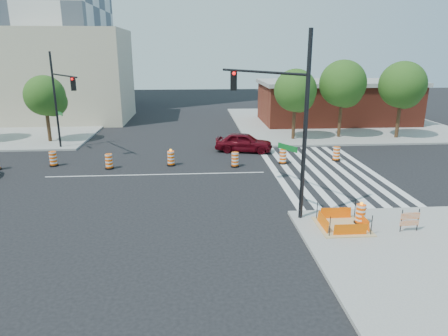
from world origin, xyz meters
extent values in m
plane|color=black|center=(0.00, 0.00, 0.00)|extent=(120.00, 120.00, 0.00)
cube|color=gray|center=(18.00, 18.00, 0.07)|extent=(22.00, 22.00, 0.15)
cube|color=silver|center=(7.80, 0.00, 0.01)|extent=(0.45, 13.50, 0.01)
cube|color=silver|center=(8.70, 0.00, 0.01)|extent=(0.45, 13.50, 0.01)
cube|color=silver|center=(9.60, 0.00, 0.01)|extent=(0.45, 13.50, 0.01)
cube|color=silver|center=(10.50, 0.00, 0.01)|extent=(0.45, 13.50, 0.01)
cube|color=silver|center=(11.40, 0.00, 0.01)|extent=(0.45, 13.50, 0.01)
cube|color=silver|center=(12.30, 0.00, 0.01)|extent=(0.45, 13.50, 0.01)
cube|color=silver|center=(13.20, 0.00, 0.01)|extent=(0.45, 13.50, 0.01)
cube|color=silver|center=(14.10, 0.00, 0.01)|extent=(0.45, 13.50, 0.01)
cube|color=silver|center=(0.00, 0.00, 0.01)|extent=(14.00, 0.12, 0.01)
cube|color=tan|center=(9.00, -9.00, 0.17)|extent=(2.20, 2.20, 0.05)
cube|color=#FF6105|center=(9.00, -9.90, 0.43)|extent=(1.44, 0.02, 0.55)
cube|color=#FF6105|center=(9.00, -8.10, 0.43)|extent=(1.44, 0.02, 0.55)
cube|color=#FF6105|center=(8.10, -9.00, 0.43)|extent=(0.02, 1.44, 0.55)
cube|color=#FF6105|center=(9.90, -9.00, 0.43)|extent=(0.02, 1.44, 0.55)
cylinder|color=black|center=(8.10, -9.90, 0.60)|extent=(0.04, 0.04, 0.90)
cylinder|color=black|center=(9.90, -9.90, 0.60)|extent=(0.04, 0.04, 0.90)
cylinder|color=black|center=(8.10, -8.10, 0.60)|extent=(0.04, 0.04, 0.90)
cylinder|color=black|center=(9.90, -8.10, 0.60)|extent=(0.04, 0.04, 0.90)
cube|color=maroon|center=(18.00, 18.00, 2.10)|extent=(16.00, 8.00, 4.20)
cube|color=gray|center=(18.00, 18.00, 4.40)|extent=(16.50, 8.50, 0.40)
cube|color=#BDB190|center=(-12.00, 22.00, 5.00)|extent=(14.00, 10.00, 10.00)
imported|color=#500610|center=(6.37, 5.72, 0.76)|extent=(4.76, 2.79, 1.52)
cylinder|color=black|center=(7.41, -7.81, 4.37)|extent=(0.19, 0.19, 8.44)
cylinder|color=black|center=(5.79, -5.08, 6.69)|extent=(3.33, 5.51, 0.13)
cube|color=black|center=(4.66, -3.18, 6.16)|extent=(0.34, 0.30, 1.05)
sphere|color=#FF0C0C|center=(4.66, -3.36, 6.53)|extent=(0.19, 0.19, 0.19)
cube|color=#0C591E|center=(6.87, -6.90, 3.31)|extent=(0.68, 1.11, 0.26)
cylinder|color=black|center=(-8.46, 7.86, 3.90)|extent=(0.17, 0.17, 7.50)
cylinder|color=black|center=(-6.88, 5.53, 5.96)|extent=(3.24, 4.73, 0.11)
cube|color=black|center=(-5.78, 3.90, 5.50)|extent=(0.30, 0.26, 0.94)
sphere|color=#FF0C0C|center=(-5.78, 3.72, 5.82)|extent=(0.17, 0.17, 0.17)
cube|color=#0C591E|center=(-7.93, 7.09, 2.96)|extent=(0.66, 0.95, 0.23)
cylinder|color=black|center=(9.90, -8.73, 0.19)|extent=(0.54, 0.54, 0.09)
cylinder|color=#FF5605|center=(9.90, -8.73, 0.64)|extent=(0.43, 0.43, 0.85)
sphere|color=#FF990C|center=(9.90, -8.73, 1.13)|extent=(0.14, 0.14, 0.14)
cube|color=#FF5605|center=(11.71, -9.64, 0.86)|extent=(0.87, 0.09, 0.29)
cube|color=#FF5605|center=(11.71, -9.64, 0.54)|extent=(0.87, 0.09, 0.22)
cylinder|color=black|center=(11.32, -9.66, 0.66)|extent=(0.04, 0.04, 1.02)
cylinder|color=black|center=(12.09, -9.61, 0.66)|extent=(0.04, 0.04, 1.02)
cylinder|color=#382314|center=(-10.05, 10.15, 1.81)|extent=(0.31, 0.31, 3.61)
sphere|color=#234F16|center=(-10.05, 10.15, 4.06)|extent=(3.39, 3.39, 3.39)
sphere|color=#234F16|center=(-9.57, 10.44, 3.50)|extent=(2.48, 2.48, 2.48)
sphere|color=#234F16|center=(-10.43, 9.96, 3.72)|extent=(2.26, 2.26, 2.26)
cylinder|color=#382314|center=(11.28, 9.58, 1.96)|extent=(0.29, 0.29, 3.92)
sphere|color=#234F16|center=(11.28, 9.58, 4.41)|extent=(3.67, 3.67, 3.67)
sphere|color=#234F16|center=(11.73, 9.85, 3.80)|extent=(2.69, 2.69, 2.69)
sphere|color=#234F16|center=(10.91, 9.40, 4.04)|extent=(2.45, 2.45, 2.45)
cylinder|color=#382314|center=(15.65, 10.14, 2.19)|extent=(0.28, 0.28, 4.38)
sphere|color=#234F16|center=(15.65, 10.14, 4.93)|extent=(4.10, 4.10, 4.10)
sphere|color=#234F16|center=(16.09, 10.40, 4.24)|extent=(3.01, 3.01, 3.01)
sphere|color=#234F16|center=(15.29, 9.96, 4.51)|extent=(2.74, 2.74, 2.74)
cylinder|color=#382314|center=(20.74, 9.42, 2.15)|extent=(0.31, 0.31, 4.31)
sphere|color=#234F16|center=(20.74, 9.42, 4.85)|extent=(4.04, 4.04, 4.04)
sphere|color=#234F16|center=(21.23, 9.71, 4.17)|extent=(2.96, 2.96, 2.96)
sphere|color=#234F16|center=(20.35, 9.23, 4.44)|extent=(2.69, 2.69, 2.69)
cylinder|color=black|center=(-7.27, 2.54, 0.05)|extent=(0.60, 0.60, 0.10)
cylinder|color=#FF5605|center=(-7.27, 2.54, 0.55)|extent=(0.48, 0.48, 0.95)
cylinder|color=black|center=(-3.29, 1.58, 0.05)|extent=(0.60, 0.60, 0.10)
cylinder|color=#FF5605|center=(-3.29, 1.58, 0.55)|extent=(0.48, 0.48, 0.95)
cylinder|color=black|center=(0.84, 2.09, 0.05)|extent=(0.60, 0.60, 0.10)
cylinder|color=#FF5605|center=(0.84, 2.09, 0.55)|extent=(0.48, 0.48, 0.95)
sphere|color=#FF990C|center=(0.84, 2.09, 1.10)|extent=(0.16, 0.16, 0.16)
cylinder|color=black|center=(5.25, 1.43, 0.05)|extent=(0.60, 0.60, 0.10)
cylinder|color=#FF5605|center=(5.25, 1.43, 0.55)|extent=(0.48, 0.48, 0.95)
cylinder|color=black|center=(8.69, 1.95, 0.05)|extent=(0.60, 0.60, 0.10)
cylinder|color=#FF5605|center=(8.69, 1.95, 0.55)|extent=(0.48, 0.48, 0.95)
cylinder|color=black|center=(12.74, 2.49, 0.05)|extent=(0.60, 0.60, 0.10)
cylinder|color=#FF5605|center=(12.74, 2.49, 0.55)|extent=(0.48, 0.48, 0.95)
camera|label=1|loc=(2.55, -24.85, 7.66)|focal=32.00mm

